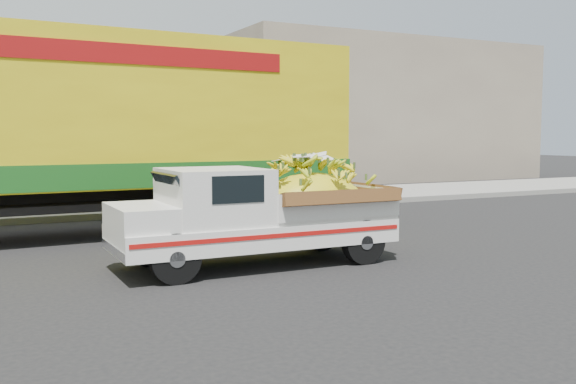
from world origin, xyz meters
name	(u,v)px	position (x,y,z in m)	size (l,w,h in m)	color
ground	(200,283)	(0.00, 0.00, 0.00)	(100.00, 100.00, 0.00)	black
curb	(97,216)	(0.00, 7.19, 0.07)	(60.00, 0.25, 0.15)	gray
sidewalk	(82,207)	(0.00, 9.29, 0.07)	(60.00, 4.00, 0.14)	gray
building_right	(377,112)	(14.00, 16.19, 3.00)	(14.00, 6.00, 6.00)	gray
pickup_truck	(275,212)	(1.45, 0.76, 0.78)	(4.15, 1.54, 1.45)	black
semi_trailer	(49,125)	(-1.26, 4.74, 2.12)	(12.03, 3.01, 3.80)	black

